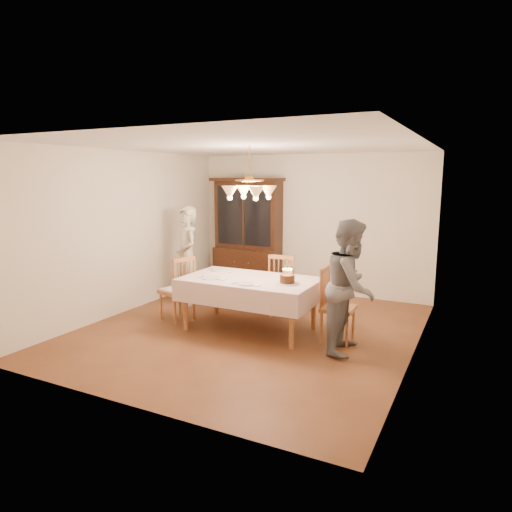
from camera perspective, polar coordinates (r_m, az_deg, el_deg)
The scene contains 14 objects.
ground at distance 6.68m, azimuth -0.78°, elevation -9.17°, with size 5.00×5.00×0.00m, color brown.
room_shell at distance 6.35m, azimuth -0.81°, elevation 4.45°, with size 5.00×5.00×5.00m.
dining_table at distance 6.49m, azimuth -0.79°, elevation -3.46°, with size 1.90×1.10×0.76m.
china_hutch at distance 8.95m, azimuth -1.03°, elevation 2.55°, with size 1.38×0.54×2.16m.
chair_far_side at distance 7.25m, azimuth 3.51°, elevation -4.02°, with size 0.49×0.47×1.00m.
chair_left_end at distance 7.10m, azimuth -9.81°, elevation -4.36°, with size 0.52×0.54×1.00m.
chair_right_end at distance 6.21m, azimuth 10.11°, elevation -6.53°, with size 0.43×0.45×1.00m.
elderly_woman at distance 7.88m, azimuth -8.57°, elevation -0.00°, with size 0.62×0.40×1.69m, color beige.
adult_in_grey at distance 5.80m, azimuth 11.76°, elevation -3.74°, with size 0.81×0.63×1.67m, color slate.
birthday_cake at distance 6.16m, azimuth 3.93°, elevation -2.96°, with size 0.30×0.30×0.21m.
place_setting_near_left at distance 6.49m, azimuth -5.50°, elevation -2.77°, with size 0.41×0.27×0.02m.
place_setting_near_right at distance 6.11m, azimuth -1.17°, elevation -3.51°, with size 0.39×0.24×0.02m.
place_setting_far_left at distance 7.01m, azimuth -4.49°, elevation -1.80°, with size 0.41×0.27×0.02m.
chandelier at distance 6.32m, azimuth -0.82°, elevation 8.02°, with size 0.62×0.62×0.73m.
Camera 1 is at (2.91, -5.61, 2.18)m, focal length 32.00 mm.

